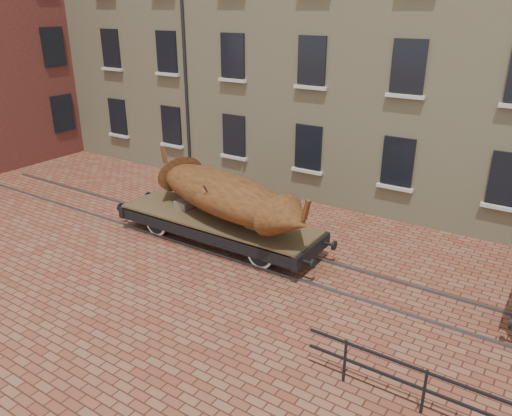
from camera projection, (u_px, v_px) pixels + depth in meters
The scene contains 5 objects.
ground at pixel (303, 268), 14.79m from camera, with size 90.00×90.00×0.00m, color brown.
warehouse_cream at pixel (510, 12), 18.39m from camera, with size 40.00×10.19×14.00m.
rail_track at pixel (303, 267), 14.78m from camera, with size 30.00×1.52×0.06m.
flatcar_wagon at pixel (218, 222), 16.11m from camera, with size 7.66×2.08×1.16m.
iron_boat at pixel (224, 194), 15.57m from camera, with size 7.10×3.52×1.69m.
Camera 1 is at (6.00, -11.67, 7.18)m, focal length 35.00 mm.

